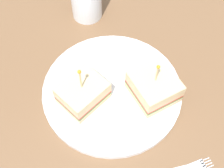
% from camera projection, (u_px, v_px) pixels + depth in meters
% --- Properties ---
extents(ground_plane, '(1.04, 1.04, 0.02)m').
position_uv_depth(ground_plane, '(112.00, 95.00, 0.65)').
color(ground_plane, brown).
extents(plate, '(0.29, 0.29, 0.01)m').
position_uv_depth(plate, '(112.00, 91.00, 0.63)').
color(plate, white).
rests_on(plate, ground_plane).
extents(sandwich_half_front, '(0.11, 0.10, 0.10)m').
position_uv_depth(sandwich_half_front, '(83.00, 93.00, 0.60)').
color(sandwich_half_front, beige).
rests_on(sandwich_half_front, plate).
extents(sandwich_half_back, '(0.09, 0.10, 0.10)m').
position_uv_depth(sandwich_half_back, '(154.00, 87.00, 0.60)').
color(sandwich_half_back, beige).
rests_on(sandwich_half_back, plate).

